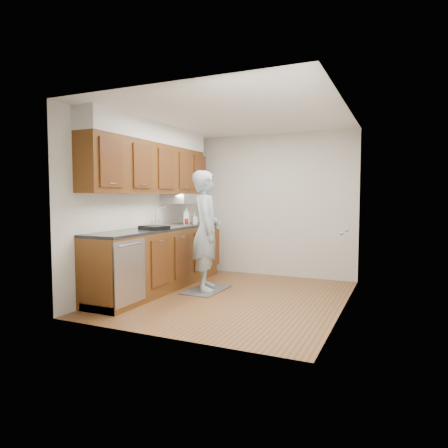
% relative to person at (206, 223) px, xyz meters
% --- Properties ---
extents(floor, '(3.50, 3.50, 0.00)m').
position_rel_person_xyz_m(floor, '(0.51, -0.22, -1.02)').
color(floor, brown).
rests_on(floor, ground).
extents(ceiling, '(3.50, 3.50, 0.00)m').
position_rel_person_xyz_m(ceiling, '(0.51, -0.22, 1.48)').
color(ceiling, white).
rests_on(ceiling, wall_left).
extents(wall_left, '(0.02, 3.50, 2.50)m').
position_rel_person_xyz_m(wall_left, '(-0.99, -0.22, 0.23)').
color(wall_left, silver).
rests_on(wall_left, floor).
extents(wall_right, '(0.02, 3.50, 2.50)m').
position_rel_person_xyz_m(wall_right, '(2.01, -0.22, 0.23)').
color(wall_right, silver).
rests_on(wall_right, floor).
extents(wall_back, '(3.00, 0.02, 2.50)m').
position_rel_person_xyz_m(wall_back, '(0.51, 1.53, 0.23)').
color(wall_back, silver).
rests_on(wall_back, floor).
extents(counter, '(0.64, 2.80, 1.30)m').
position_rel_person_xyz_m(counter, '(-0.69, -0.22, -0.53)').
color(counter, brown).
rests_on(counter, floor).
extents(upper_cabinets, '(0.47, 2.80, 1.21)m').
position_rel_person_xyz_m(upper_cabinets, '(-0.82, -0.17, 0.93)').
color(upper_cabinets, brown).
rests_on(upper_cabinets, wall_left).
extents(closet_door, '(0.02, 1.22, 2.05)m').
position_rel_person_xyz_m(closet_door, '(2.00, 0.08, 0.01)').
color(closet_door, white).
rests_on(closet_door, wall_right).
extents(floor_mat, '(0.50, 0.82, 0.02)m').
position_rel_person_xyz_m(floor_mat, '(0.00, 0.00, -1.01)').
color(floor_mat, slate).
rests_on(floor_mat, floor).
extents(person, '(0.74, 0.85, 2.01)m').
position_rel_person_xyz_m(person, '(0.00, 0.00, 0.00)').
color(person, '#98AEB9').
rests_on(person, floor_mat).
extents(soap_bottle_a, '(0.15, 0.15, 0.30)m').
position_rel_person_xyz_m(soap_bottle_a, '(-0.62, 0.50, 0.07)').
color(soap_bottle_a, white).
rests_on(soap_bottle_a, counter).
extents(soap_bottle_b, '(0.12, 0.12, 0.18)m').
position_rel_person_xyz_m(soap_bottle_b, '(-0.56, 0.68, 0.01)').
color(soap_bottle_b, white).
rests_on(soap_bottle_b, counter).
extents(soda_can, '(0.08, 0.08, 0.11)m').
position_rel_person_xyz_m(soda_can, '(-0.59, 0.45, -0.03)').
color(soda_can, '#A9211D').
rests_on(soda_can, counter).
extents(dish_rack, '(0.42, 0.38, 0.06)m').
position_rel_person_xyz_m(dish_rack, '(-0.54, -0.56, -0.05)').
color(dish_rack, black).
rests_on(dish_rack, counter).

